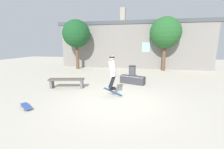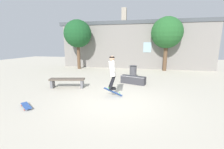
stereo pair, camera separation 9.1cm
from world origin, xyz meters
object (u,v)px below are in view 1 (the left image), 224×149
trash_bin (132,71)px  tree_right (165,33)px  tree_left (76,34)px  skateboard_resting (26,106)px  skate_ledge (132,80)px  skateboard_flipping (113,92)px  park_bench (67,81)px  skater (112,70)px

trash_bin → tree_right: bearing=54.7°
tree_left → skateboard_resting: (1.92, -8.78, -3.12)m
trash_bin → skateboard_resting: 6.78m
skate_ledge → skateboard_flipping: (-0.67, -2.45, -0.00)m
skateboard_flipping → tree_right: bearing=52.8°
skateboard_resting → trash_bin: bearing=96.4°
skateboard_resting → park_bench: bearing=122.2°
tree_left → trash_bin: (5.32, -2.92, -2.75)m
skate_ledge → skateboard_resting: 5.51m
skate_ledge → trash_bin: bearing=113.6°
skate_ledge → trash_bin: size_ratio=1.78×
skater → trash_bin: bearing=61.5°
trash_bin → skateboard_resting: trash_bin is taller
tree_right → skateboard_flipping: tree_right is taller
tree_left → park_bench: size_ratio=2.40×
tree_right → skateboard_flipping: (-3.01, -7.57, -2.98)m
tree_left → trash_bin: size_ratio=5.29×
tree_right → trash_bin: bearing=-125.3°
tree_right → park_bench: 9.22m
tree_left → tree_right: bearing=4.2°
skate_ledge → skateboard_flipping: 2.54m
skateboard_flipping → skater: bearing=168.8°
skate_ledge → tree_right: bearing=84.4°
trash_bin → skater: size_ratio=0.58×
tree_right → skateboard_resting: (-5.86, -9.35, -3.14)m
skater → skateboard_flipping: bearing=-16.1°
skater → skateboard_flipping: skater is taller
park_bench → skateboard_resting: (-0.20, -2.65, -0.30)m
trash_bin → skateboard_flipping: trash_bin is taller
tree_left → trash_bin: 6.66m
tree_right → park_bench: bearing=-130.2°
tree_right → tree_left: size_ratio=1.02×
skater → skate_ledge: bearing=53.3°
tree_right → skate_ledge: bearing=-114.6°
tree_right → skate_ledge: tree_right is taller
skateboard_flipping → park_bench: bearing=146.5°
tree_right → trash_bin: tree_right is taller
park_bench → skateboard_resting: park_bench is taller
skater → park_bench: bearing=141.2°
skate_ledge → park_bench: bearing=-135.6°
tree_left → trash_bin: bearing=-28.7°
tree_left → skater: bearing=-55.9°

